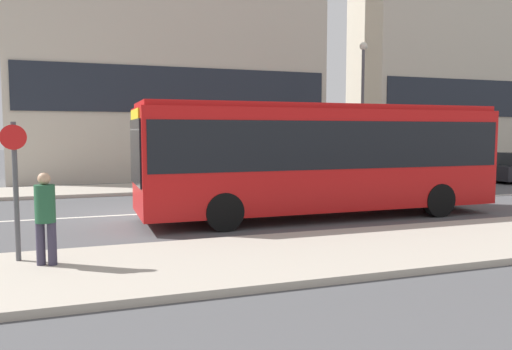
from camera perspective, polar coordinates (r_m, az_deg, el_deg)
The scene contains 11 objects.
ground_plane at distance 15.19m, azimuth -12.91°, elevation -4.39°, with size 120.00×120.00×0.00m, color #4F4F51.
sidewalk_near at distance 9.11m, azimuth -8.52°, elevation -10.15°, with size 44.00×3.50×0.13m.
sidewalk_far at distance 21.35m, azimuth -14.77°, elevation -1.58°, with size 44.00×3.50×0.13m.
lane_centerline at distance 15.19m, azimuth -12.91°, elevation -4.37°, with size 41.80×0.16×0.01m.
apartment_block_left_tower at distance 27.52m, azimuth -9.51°, elevation 16.81°, with size 15.79×4.31×16.25m.
apartment_block_right_tower at distance 36.39m, azimuth 23.87°, elevation 13.53°, with size 16.76×4.12×16.26m.
city_bus at distance 14.33m, azimuth 7.36°, elevation 2.52°, with size 10.32×2.61×3.18m.
parked_car_0 at distance 23.87m, azimuth 19.95°, elevation 0.37°, with size 4.30×1.89×1.38m.
pedestrian_near_stop at distance 9.32m, azimuth -22.95°, elevation -4.03°, with size 0.34×0.34×1.61m.
bus_stop_sign at distance 9.78m, azimuth -25.81°, elevation -0.50°, with size 0.44×0.12×2.48m.
street_lamp at distance 23.92m, azimuth 12.09°, elevation 8.80°, with size 0.36×0.36×6.42m.
Camera 1 is at (-1.61, -14.90, 2.43)m, focal length 35.00 mm.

